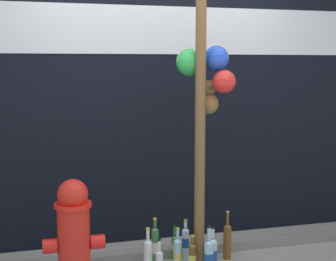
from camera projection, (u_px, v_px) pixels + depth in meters
building_wall at (151, 43)px, 4.54m from camera, size 10.00×0.21×3.68m
curb_strip at (167, 252)px, 4.26m from camera, size 8.00×0.12×0.08m
memorial_post at (204, 42)px, 3.87m from camera, size 0.61×0.38×3.06m
fire_hydrant at (74, 234)px, 3.60m from camera, size 0.45×0.27×0.82m
bottle_0 at (192, 256)px, 3.97m from camera, size 0.06×0.06×0.29m
bottle_1 at (209, 257)px, 3.86m from camera, size 0.07×0.07×0.40m
bottle_2 at (227, 240)px, 4.19m from camera, size 0.07×0.07×0.42m
bottle_3 at (175, 246)px, 4.20m from camera, size 0.06×0.06×0.30m
bottle_4 at (178, 252)px, 4.05m from camera, size 0.07×0.07×0.32m
bottle_5 at (212, 253)px, 3.99m from camera, size 0.08×0.08×0.35m
bottle_6 at (155, 245)px, 4.07m from camera, size 0.06×0.06×0.40m
bottle_7 at (185, 242)px, 4.21m from camera, size 0.06×0.06×0.34m
bottle_9 at (148, 256)px, 3.88m from camera, size 0.07×0.07×0.38m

